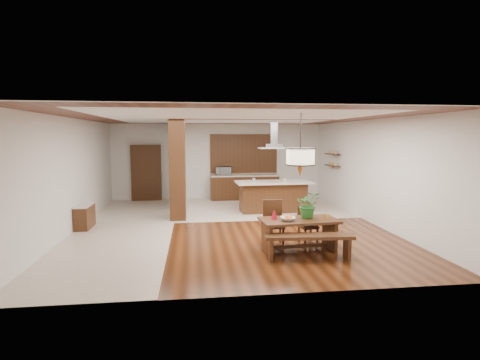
{
  "coord_description": "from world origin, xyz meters",
  "views": [
    {
      "loc": [
        -0.94,
        -9.91,
        2.42
      ],
      "look_at": [
        0.3,
        0.0,
        1.25
      ],
      "focal_mm": 28.0,
      "sensor_mm": 36.0,
      "label": 1
    }
  ],
  "objects": [
    {
      "name": "room_shell",
      "position": [
        0.0,
        0.0,
        2.06
      ],
      "size": [
        9.0,
        9.04,
        2.92
      ],
      "color": "#361809",
      "rests_on": "ground"
    },
    {
      "name": "tile_hallway",
      "position": [
        -2.75,
        0.0,
        0.01
      ],
      "size": [
        2.5,
        9.0,
        0.01
      ],
      "primitive_type": "cube",
      "color": "beige",
      "rests_on": "ground"
    },
    {
      "name": "tile_kitchen",
      "position": [
        1.25,
        2.5,
        0.01
      ],
      "size": [
        5.5,
        4.0,
        0.01
      ],
      "primitive_type": "cube",
      "color": "beige",
      "rests_on": "ground"
    },
    {
      "name": "soffit_band",
      "position": [
        0.0,
        0.0,
        2.88
      ],
      "size": [
        8.0,
        9.0,
        0.02
      ],
      "primitive_type": "cube",
      "color": "#39180E",
      "rests_on": "room_shell"
    },
    {
      "name": "partition_pier",
      "position": [
        -1.4,
        1.2,
        1.45
      ],
      "size": [
        0.45,
        1.0,
        2.9
      ],
      "primitive_type": "cube",
      "color": "black",
      "rests_on": "ground"
    },
    {
      "name": "partition_stub",
      "position": [
        -1.4,
        3.3,
        1.45
      ],
      "size": [
        0.18,
        2.4,
        2.9
      ],
      "primitive_type": "cube",
      "color": "silver",
      "rests_on": "ground"
    },
    {
      "name": "hallway_console",
      "position": [
        -3.81,
        0.2,
        0.32
      ],
      "size": [
        0.37,
        0.88,
        0.63
      ],
      "primitive_type": "cube",
      "color": "black",
      "rests_on": "ground"
    },
    {
      "name": "hallway_doorway",
      "position": [
        -2.7,
        4.4,
        1.05
      ],
      "size": [
        1.1,
        0.2,
        2.1
      ],
      "primitive_type": "cube",
      "color": "black",
      "rests_on": "ground"
    },
    {
      "name": "rear_counter",
      "position": [
        1.0,
        4.2,
        0.48
      ],
      "size": [
        2.6,
        0.62,
        0.95
      ],
      "color": "black",
      "rests_on": "ground"
    },
    {
      "name": "kitchen_window",
      "position": [
        1.0,
        4.46,
        1.75
      ],
      "size": [
        2.6,
        0.08,
        1.5
      ],
      "primitive_type": "cube",
      "color": "brown",
      "rests_on": "room_shell"
    },
    {
      "name": "shelf_lower",
      "position": [
        3.87,
        2.6,
        1.4
      ],
      "size": [
        0.26,
        0.9,
        0.04
      ],
      "primitive_type": "cube",
      "color": "black",
      "rests_on": "room_shell"
    },
    {
      "name": "shelf_upper",
      "position": [
        3.87,
        2.6,
        1.8
      ],
      "size": [
        0.26,
        0.9,
        0.04
      ],
      "primitive_type": "cube",
      "color": "black",
      "rests_on": "room_shell"
    },
    {
      "name": "dining_table",
      "position": [
        1.27,
        -2.36,
        0.5
      ],
      "size": [
        1.68,
        0.93,
        0.68
      ],
      "rotation": [
        0.0,
        0.0,
        0.07
      ],
      "color": "black",
      "rests_on": "ground"
    },
    {
      "name": "dining_bench",
      "position": [
        1.31,
        -2.94,
        0.25
      ],
      "size": [
        1.77,
        0.52,
        0.49
      ],
      "primitive_type": null,
      "rotation": [
        0.0,
        0.0,
        -0.08
      ],
      "color": "black",
      "rests_on": "ground"
    },
    {
      "name": "dining_chair_left",
      "position": [
        0.83,
        -1.89,
        0.5
      ],
      "size": [
        0.46,
        0.46,
        0.99
      ],
      "primitive_type": null,
      "rotation": [
        0.0,
        0.0,
        -0.05
      ],
      "color": "black",
      "rests_on": "ground"
    },
    {
      "name": "dining_chair_right",
      "position": [
        1.64,
        -1.83,
        0.43
      ],
      "size": [
        0.44,
        0.44,
        0.85
      ],
      "primitive_type": null,
      "rotation": [
        0.0,
        0.0,
        0.19
      ],
      "color": "black",
      "rests_on": "ground"
    },
    {
      "name": "pendant_lantern",
      "position": [
        1.27,
        -2.36,
        2.25
      ],
      "size": [
        0.64,
        0.64,
        1.31
      ],
      "primitive_type": null,
      "color": "beige",
      "rests_on": "room_shell"
    },
    {
      "name": "foliage_plant",
      "position": [
        1.5,
        -2.26,
        0.96
      ],
      "size": [
        0.58,
        0.53,
        0.57
      ],
      "primitive_type": "imported",
      "rotation": [
        0.0,
        0.0,
        -0.17
      ],
      "color": "#226724",
      "rests_on": "dining_table"
    },
    {
      "name": "fruit_bowl",
      "position": [
        0.99,
        -2.46,
        0.72
      ],
      "size": [
        0.35,
        0.35,
        0.08
      ],
      "primitive_type": "imported",
      "rotation": [
        0.0,
        0.0,
        -0.15
      ],
      "color": "beige",
      "rests_on": "dining_table"
    },
    {
      "name": "napkin_cone",
      "position": [
        0.74,
        -2.3,
        0.79
      ],
      "size": [
        0.16,
        0.16,
        0.22
      ],
      "primitive_type": "cone",
      "rotation": [
        0.0,
        0.0,
        0.15
      ],
      "color": "#AA0C1E",
      "rests_on": "dining_table"
    },
    {
      "name": "gold_ornament",
      "position": [
        1.84,
        -2.42,
        0.73
      ],
      "size": [
        0.09,
        0.09,
        0.11
      ],
      "primitive_type": "cylinder",
      "rotation": [
        0.0,
        0.0,
        -0.18
      ],
      "color": "gold",
      "rests_on": "dining_table"
    },
    {
      "name": "kitchen_island",
      "position": [
        1.59,
        1.75,
        0.51
      ],
      "size": [
        2.42,
        1.12,
        0.99
      ],
      "rotation": [
        0.0,
        0.0,
        0.03
      ],
      "color": "black",
      "rests_on": "ground"
    },
    {
      "name": "range_hood",
      "position": [
        1.59,
        1.75,
        2.46
      ],
      "size": [
        0.9,
        0.55,
        0.87
      ],
      "primitive_type": null,
      "color": "silver",
      "rests_on": "room_shell"
    },
    {
      "name": "island_cup",
      "position": [
        1.96,
        1.65,
        1.03
      ],
      "size": [
        0.13,
        0.13,
        0.09
      ],
      "primitive_type": "imported",
      "rotation": [
        0.0,
        0.0,
        -0.16
      ],
      "color": "silver",
      "rests_on": "kitchen_island"
    },
    {
      "name": "microwave",
      "position": [
        0.2,
        4.19,
        1.11
      ],
      "size": [
        0.63,
        0.47,
        0.32
      ],
      "primitive_type": "imported",
      "rotation": [
        0.0,
        0.0,
        -0.13
      ],
      "color": "#B4B5BB",
      "rests_on": "rear_counter"
    }
  ]
}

